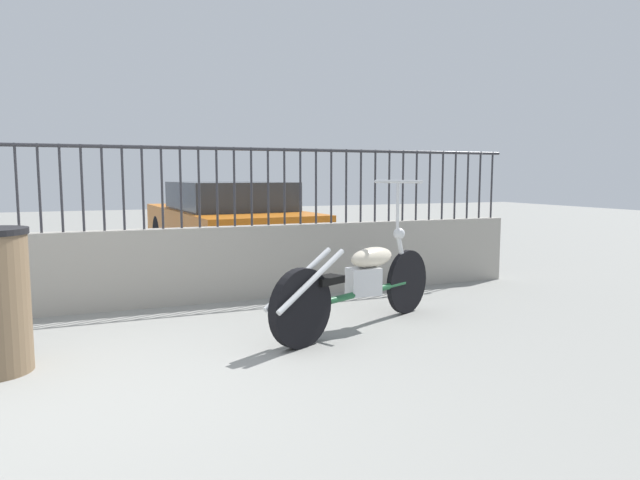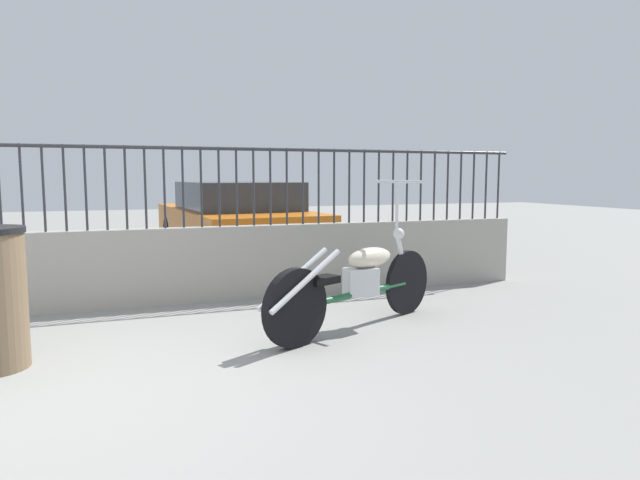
% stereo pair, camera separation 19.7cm
% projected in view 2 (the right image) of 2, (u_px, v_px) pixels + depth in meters
% --- Properties ---
extents(ground_plane, '(40.00, 40.00, 0.00)m').
position_uv_depth(ground_plane, '(45.00, 400.00, 3.39)').
color(ground_plane, gray).
extents(low_wall, '(10.21, 0.18, 0.79)m').
position_uv_depth(low_wall, '(69.00, 272.00, 5.56)').
color(low_wall, '#9E998E').
rests_on(low_wall, ground_plane).
extents(fence_railing, '(10.21, 0.04, 0.83)m').
position_uv_depth(fence_railing, '(64.00, 174.00, 5.46)').
color(fence_railing, '#2D2D33').
rests_on(fence_railing, low_wall).
extents(motorcycle_green, '(1.95, 1.04, 1.29)m').
position_uv_depth(motorcycle_green, '(352.00, 283.00, 4.88)').
color(motorcycle_green, black).
rests_on(motorcycle_green, ground_plane).
extents(car_orange, '(1.99, 4.37, 1.23)m').
position_uv_depth(car_orange, '(235.00, 220.00, 8.98)').
color(car_orange, black).
rests_on(car_orange, ground_plane).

